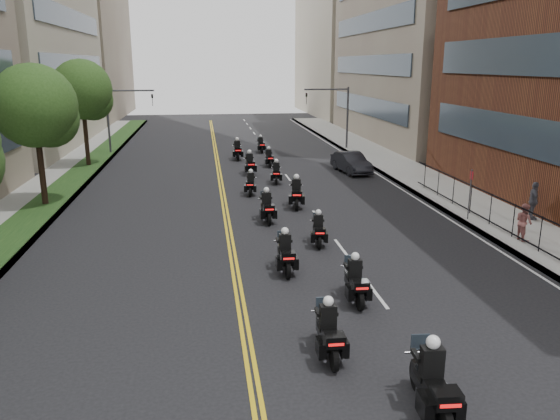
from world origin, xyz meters
The scene contains 25 objects.
sidewalk_right centered at (12.00, 25.00, 0.07)m, with size 4.00×90.00×0.15m, color gray.
sidewalk_left centered at (-12.00, 25.00, 0.07)m, with size 4.00×90.00×0.15m, color gray.
grass_strip centered at (-11.20, 25.00, 0.17)m, with size 2.00×90.00×0.04m, color #143714.
building_right_far centered at (21.50, 78.00, 13.00)m, with size 15.00×28.00×26.00m, color #A39C84.
building_left_far centered at (-22.00, 78.00, 13.00)m, with size 16.00×28.00×26.00m, color #796658.
iron_fence centered at (11.00, 12.00, 0.90)m, with size 0.05×28.00×1.50m.
street_trees centered at (-11.05, 18.61, 5.13)m, with size 4.40×38.40×7.98m.
traffic_signal_right centered at (9.54, 42.00, 3.70)m, with size 4.09×0.20×5.60m.
traffic_signal_left centered at (-9.54, 42.00, 3.70)m, with size 4.09×0.20×5.60m.
motorcycle_1 centered at (2.36, 3.54, 0.74)m, with size 0.64×2.54×1.87m.
motorcycle_2 centered at (0.66, 6.35, 0.66)m, with size 0.53×2.27×1.68m.
motorcycle_3 centered at (2.32, 9.68, 0.65)m, with size 0.53×2.24×1.65m.
motorcycle_4 centered at (0.43, 12.63, 0.67)m, with size 0.53×2.30×1.70m.
motorcycle_5 centered at (2.32, 15.60, 0.61)m, with size 0.62×2.08×1.54m.
motorcycle_6 centered at (0.52, 19.47, 0.68)m, with size 0.54×2.32×1.72m.
motorcycle_7 centered at (2.44, 22.03, 0.72)m, with size 0.75×2.45×1.82m.
motorcycle_8 centered at (0.23, 25.37, 0.61)m, with size 0.63×2.07×1.53m.
motorcycle_9 centered at (2.18, 28.38, 0.63)m, with size 0.63×2.14×1.58m.
motorcycle_10 centered at (0.70, 31.49, 0.69)m, with size 0.55×2.36×1.75m.
motorcycle_11 centered at (2.42, 34.37, 0.60)m, with size 0.48×2.06×1.52m.
motorcycle_12 centered at (0.23, 37.81, 0.71)m, with size 0.56×2.45×1.81m.
motorcycle_13 centered at (2.51, 41.26, 0.62)m, with size 0.50×2.12×1.56m.
parked_sedan centered at (8.00, 31.18, 0.73)m, with size 1.55×4.44×1.46m, color black.
pedestrian_b centered at (11.20, 14.53, 0.97)m, with size 0.79×0.62×1.63m, color #925450.
pedestrian_c centered at (13.50, 17.49, 1.09)m, with size 1.11×0.46×1.89m, color #45444D.
Camera 1 is at (-2.45, -6.51, 7.61)m, focal length 35.00 mm.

